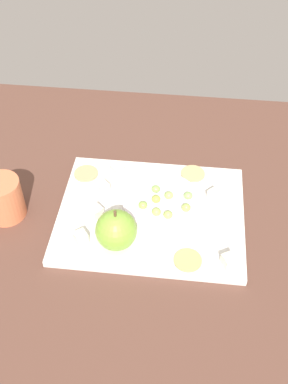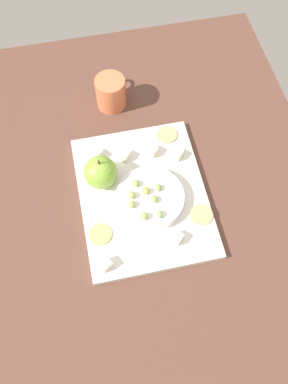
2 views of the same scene
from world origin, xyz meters
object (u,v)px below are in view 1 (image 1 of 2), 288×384
object	(u,v)px
platter	(149,214)
grape_4	(143,205)
apple_whole	(116,230)
cheese_cube_5	(81,237)
cracker_2	(86,173)
cup	(3,198)
grape_3	(156,189)
cracker_1	(188,260)
cheese_cube_1	(103,187)
cheese_cube_3	(96,212)
grape_1	(156,199)
cheese_cube_0	(229,261)
serving_dish	(161,204)
grape_2	(188,196)
grape_5	(156,212)
grape_7	(168,215)
cheese_cube_2	(117,170)
grape_0	(169,195)
grape_6	(186,208)
cracker_0	(193,174)
cheese_cube_4	(215,195)

from	to	relation	value
platter	grape_4	bearing A→B (deg)	-130.58
apple_whole	cheese_cube_5	size ratio (longest dim) A/B	3.41
cracker_2	cup	bearing A→B (deg)	-140.46
grape_3	cracker_1	bearing A→B (deg)	-63.54
cheese_cube_1	cheese_cube_3	xyz separation A→B (cm)	(-0.12, -6.85, 0.00)
platter	grape_1	distance (cm)	4.19
cheese_cube_0	cup	world-z (taller)	cup
cheese_cube_0	cup	size ratio (longest dim) A/B	0.21
serving_dish	grape_4	xyz separation A→B (cm)	(-3.45, -2.55, 1.97)
grape_2	cheese_cube_0	bearing A→B (deg)	-58.89
cheese_cube_0	cheese_cube_5	bearing A→B (deg)	175.27
grape_5	grape_7	distance (cm)	2.33
grape_5	cup	size ratio (longest dim) A/B	0.17
grape_4	grape_5	size ratio (longest dim) A/B	1.00
cracker_1	grape_7	world-z (taller)	grape_7
cheese_cube_2	cracker_2	xyz separation A→B (cm)	(-6.73, -0.94, -0.93)
grape_0	grape_6	xyz separation A→B (cm)	(3.55, -2.97, 0.07)
cracker_0	grape_2	size ratio (longest dim) A/B	2.88
serving_dish	grape_6	distance (cm)	5.84
cheese_cube_0	cracker_1	xyz separation A→B (cm)	(-7.34, -0.05, -0.93)
platter	apple_whole	bearing A→B (deg)	-121.11
cheese_cube_1	cracker_1	size ratio (longest dim) A/B	0.44
cheese_cube_2	platter	bearing A→B (deg)	-51.75
cracker_0	grape_0	distance (cm)	11.44
serving_dish	cracker_2	size ratio (longest dim) A/B	3.01
cheese_cube_4	grape_6	bearing A→B (deg)	-133.06
grape_7	grape_5	bearing A→B (deg)	167.70
cheese_cube_2	cheese_cube_4	world-z (taller)	same
cheese_cube_2	grape_5	world-z (taller)	grape_5
cheese_cube_4	cracker_0	distance (cm)	8.39
serving_dish	grape_4	world-z (taller)	grape_4
cheese_cube_4	grape_1	xyz separation A→B (cm)	(-11.62, -4.37, 2.11)
cheese_cube_0	cheese_cube_4	bearing A→B (deg)	99.44
platter	grape_4	distance (cm)	4.32
cheese_cube_2	cheese_cube_5	bearing A→B (deg)	-101.79
grape_4	grape_6	xyz separation A→B (cm)	(8.35, 0.17, 0.12)
cracker_2	grape_2	bearing A→B (deg)	-17.86
grape_2	cheese_cube_2	bearing A→B (deg)	152.41
cracker_1	grape_0	size ratio (longest dim) A/B	2.88
cheese_cube_3	grape_1	size ratio (longest dim) A/B	1.26
grape_0	apple_whole	bearing A→B (deg)	-130.29
cheese_cube_5	cracker_1	bearing A→B (deg)	-6.58
cheese_cube_4	cracker_0	world-z (taller)	cheese_cube_4
grape_0	grape_4	size ratio (longest dim) A/B	1.00
cheese_cube_4	grape_3	world-z (taller)	grape_3
platter	cheese_cube_1	size ratio (longest dim) A/B	16.27
cracker_1	cracker_0	bearing A→B (deg)	89.90
grape_5	grape_7	size ratio (longest dim) A/B	1.00
platter	grape_5	distance (cm)	5.18
cracker_2	grape_1	distance (cm)	18.51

